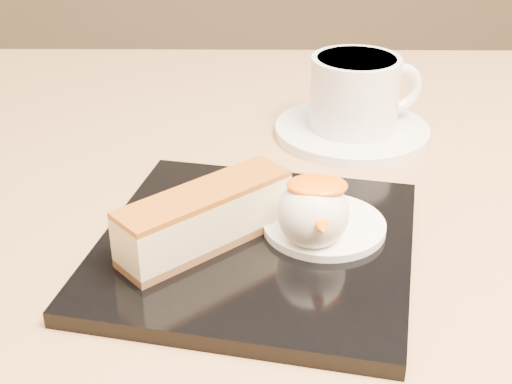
{
  "coord_description": "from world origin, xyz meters",
  "views": [
    {
      "loc": [
        0.04,
        -0.52,
        1.01
      ],
      "look_at": [
        0.04,
        -0.07,
        0.76
      ],
      "focal_mm": 50.0,
      "sensor_mm": 36.0,
      "label": 1
    }
  ],
  "objects_px": {
    "table": "(218,340)",
    "dessert_plate": "(256,247)",
    "ice_cream_scoop": "(313,213)",
    "coffee_cup": "(357,91)",
    "cheesecake": "(205,217)",
    "saucer": "(352,131)"
  },
  "relations": [
    {
      "from": "table",
      "to": "ice_cream_scoop",
      "type": "height_order",
      "value": "ice_cream_scoop"
    },
    {
      "from": "dessert_plate",
      "to": "ice_cream_scoop",
      "type": "relative_size",
      "value": 4.37
    },
    {
      "from": "table",
      "to": "dessert_plate",
      "type": "distance_m",
      "value": 0.19
    },
    {
      "from": "ice_cream_scoop",
      "to": "coffee_cup",
      "type": "height_order",
      "value": "coffee_cup"
    },
    {
      "from": "coffee_cup",
      "to": "cheesecake",
      "type": "bearing_deg",
      "value": -138.17
    },
    {
      "from": "dessert_plate",
      "to": "cheesecake",
      "type": "xyz_separation_m",
      "value": [
        -0.03,
        -0.0,
        0.03
      ]
    },
    {
      "from": "table",
      "to": "dessert_plate",
      "type": "bearing_deg",
      "value": -67.28
    },
    {
      "from": "table",
      "to": "saucer",
      "type": "height_order",
      "value": "saucer"
    },
    {
      "from": "table",
      "to": "ice_cream_scoop",
      "type": "xyz_separation_m",
      "value": [
        0.08,
        -0.09,
        0.19
      ]
    },
    {
      "from": "table",
      "to": "ice_cream_scoop",
      "type": "distance_m",
      "value": 0.23
    },
    {
      "from": "ice_cream_scoop",
      "to": "dessert_plate",
      "type": "bearing_deg",
      "value": 172.87
    },
    {
      "from": "dessert_plate",
      "to": "saucer",
      "type": "height_order",
      "value": "dessert_plate"
    },
    {
      "from": "table",
      "to": "saucer",
      "type": "bearing_deg",
      "value": 43.56
    },
    {
      "from": "dessert_plate",
      "to": "saucer",
      "type": "distance_m",
      "value": 0.23
    },
    {
      "from": "saucer",
      "to": "ice_cream_scoop",
      "type": "bearing_deg",
      "value": -103.6
    },
    {
      "from": "dessert_plate",
      "to": "ice_cream_scoop",
      "type": "height_order",
      "value": "ice_cream_scoop"
    },
    {
      "from": "cheesecake",
      "to": "dessert_plate",
      "type": "bearing_deg",
      "value": -33.41
    },
    {
      "from": "saucer",
      "to": "coffee_cup",
      "type": "xyz_separation_m",
      "value": [
        0.0,
        0.0,
        0.04
      ]
    },
    {
      "from": "saucer",
      "to": "coffee_cup",
      "type": "bearing_deg",
      "value": 17.29
    },
    {
      "from": "ice_cream_scoop",
      "to": "saucer",
      "type": "bearing_deg",
      "value": 76.4
    },
    {
      "from": "saucer",
      "to": "table",
      "type": "bearing_deg",
      "value": -136.44
    },
    {
      "from": "dessert_plate",
      "to": "coffee_cup",
      "type": "distance_m",
      "value": 0.23
    }
  ]
}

